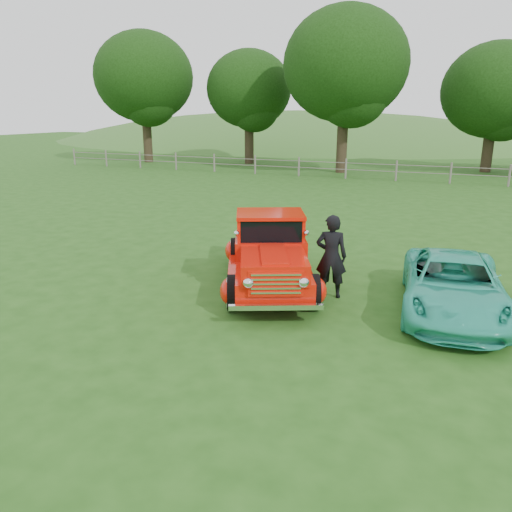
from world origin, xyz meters
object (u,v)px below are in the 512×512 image
at_px(teal_sedan, 453,285).
at_px(red_pickup, 270,253).
at_px(tree_far_west, 144,77).
at_px(tree_near_east, 495,91).
at_px(man, 331,256).
at_px(tree_near_west, 346,65).
at_px(tree_mid_west, 249,89).

bearing_deg(teal_sedan, red_pickup, 172.25).
distance_m(tree_far_west, red_pickup, 31.52).
distance_m(tree_near_east, man, 27.73).
bearing_deg(teal_sedan, tree_near_east, 81.35).
relative_size(tree_near_west, red_pickup, 1.98).
bearing_deg(tree_mid_west, red_pickup, -65.76).
relative_size(tree_near_west, teal_sedan, 2.47).
bearing_deg(man, tree_far_west, -59.52).
distance_m(tree_far_west, teal_sedan, 34.32).
height_order(tree_near_west, man, tree_near_west).
xyz_separation_m(tree_far_west, red_pickup, (19.68, -23.95, -5.69)).
bearing_deg(tree_near_east, teal_sedan, -92.67).
height_order(tree_mid_west, man, tree_mid_west).
bearing_deg(man, tree_mid_west, -74.03).
xyz_separation_m(tree_near_east, red_pickup, (-5.32, -26.95, -4.45)).
xyz_separation_m(tree_near_west, tree_near_east, (9.00, 4.00, -1.55)).
relative_size(tree_far_west, man, 5.32).
height_order(tree_mid_west, teal_sedan, tree_mid_west).
bearing_deg(tree_far_west, tree_mid_west, 14.04).
bearing_deg(tree_near_west, teal_sedan, -71.47).
xyz_separation_m(tree_mid_west, teal_sedan, (15.74, -26.08, -4.96)).
xyz_separation_m(red_pickup, teal_sedan, (4.05, -0.13, -0.21)).
height_order(tree_far_west, teal_sedan, tree_far_west).
height_order(tree_near_east, man, tree_near_east).
distance_m(tree_near_west, tree_near_east, 9.97).
height_order(tree_far_west, red_pickup, tree_far_west).
height_order(tree_near_east, teal_sedan, tree_near_east).
relative_size(tree_near_west, tree_near_east, 1.25).
relative_size(tree_near_east, red_pickup, 1.58).
bearing_deg(tree_far_west, man, -48.70).
xyz_separation_m(teal_sedan, man, (-2.54, -0.05, 0.35)).
relative_size(tree_mid_west, tree_near_east, 1.02).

